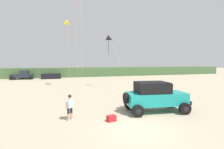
# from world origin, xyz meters

# --- Properties ---
(ground_plane) EXTENTS (220.00, 220.00, 0.00)m
(ground_plane) POSITION_xyz_m (0.00, 0.00, 0.00)
(ground_plane) COLOR tan
(dune_ridge) EXTENTS (90.00, 8.35, 2.34)m
(dune_ridge) POSITION_xyz_m (1.05, 39.22, 1.17)
(dune_ridge) COLOR #426038
(dune_ridge) RESTS_ON ground_plane
(jeep) EXTENTS (4.98, 2.92, 2.26)m
(jeep) POSITION_xyz_m (2.72, 2.52, 1.20)
(jeep) COLOR teal
(jeep) RESTS_ON ground_plane
(person_watching) EXTENTS (0.54, 0.45, 1.67)m
(person_watching) POSITION_xyz_m (-3.51, 2.47, 0.94)
(person_watching) COLOR tan
(person_watching) RESTS_ON ground_plane
(cooler_box) EXTENTS (0.63, 0.49, 0.38)m
(cooler_box) POSITION_xyz_m (-1.04, 1.47, 0.19)
(cooler_box) COLOR #B21E23
(cooler_box) RESTS_ON ground_plane
(distant_pickup) EXTENTS (4.66, 2.51, 1.98)m
(distant_pickup) POSITION_xyz_m (-11.69, 33.35, 0.94)
(distant_pickup) COLOR #1E232D
(distant_pickup) RESTS_ON ground_plane
(distant_sedan) EXTENTS (4.26, 1.86, 1.20)m
(distant_sedan) POSITION_xyz_m (-5.73, 32.90, 0.60)
(distant_sedan) COLOR black
(distant_sedan) RESTS_ON ground_plane
(kite_purple_stunt) EXTENTS (1.75, 6.40, 7.78)m
(kite_purple_stunt) POSITION_xyz_m (3.11, 15.58, 7.15)
(kite_purple_stunt) COLOR black
(kite_purple_stunt) RESTS_ON ground_plane
(kite_red_delta) EXTENTS (1.29, 4.88, 10.36)m
(kite_red_delta) POSITION_xyz_m (-2.60, 19.14, 9.73)
(kite_red_delta) COLOR yellow
(kite_red_delta) RESTS_ON ground_plane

